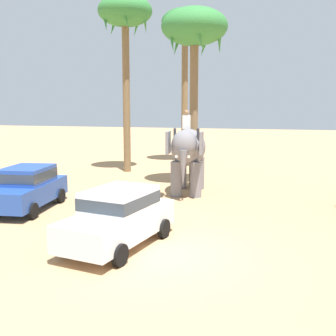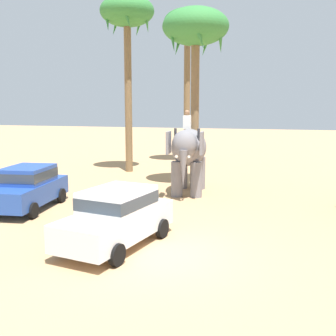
{
  "view_description": "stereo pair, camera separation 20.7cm",
  "coord_description": "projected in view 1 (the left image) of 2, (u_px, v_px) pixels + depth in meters",
  "views": [
    {
      "loc": [
        3.06,
        -10.59,
        4.14
      ],
      "look_at": [
        -1.05,
        5.26,
        1.6
      ],
      "focal_mm": 44.18,
      "sensor_mm": 36.0,
      "label": 1
    },
    {
      "loc": [
        3.27,
        -10.54,
        4.14
      ],
      "look_at": [
        -1.05,
        5.26,
        1.6
      ],
      "focal_mm": 44.18,
      "sensor_mm": 36.0,
      "label": 2
    }
  ],
  "objects": [
    {
      "name": "ground_plane",
      "position": [
        157.0,
        254.0,
        11.52
      ],
      "size": [
        120.0,
        120.0,
        0.0
      ],
      "primitive_type": "plane",
      "color": "tan"
    },
    {
      "name": "car_sedan_foreground",
      "position": [
        119.0,
        215.0,
        12.04
      ],
      "size": [
        2.46,
        4.35,
        1.7
      ],
      "color": "white",
      "rests_on": "ground"
    },
    {
      "name": "car_parked_far_side",
      "position": [
        27.0,
        186.0,
        16.29
      ],
      "size": [
        2.22,
        4.26,
        1.7
      ],
      "color": "#23479E",
      "rests_on": "ground"
    },
    {
      "name": "elephant_with_mahout",
      "position": [
        188.0,
        151.0,
        19.03
      ],
      "size": [
        1.92,
        3.95,
        3.88
      ],
      "color": "slate",
      "rests_on": "ground"
    },
    {
      "name": "palm_tree_behind_elephant",
      "position": [
        185.0,
        28.0,
        27.98
      ],
      "size": [
        3.2,
        3.2,
        10.55
      ],
      "color": "brown",
      "rests_on": "ground"
    },
    {
      "name": "palm_tree_near_hut",
      "position": [
        125.0,
        18.0,
        24.25
      ],
      "size": [
        3.2,
        3.2,
        10.45
      ],
      "color": "brown",
      "rests_on": "ground"
    },
    {
      "name": "palm_tree_left_of_road",
      "position": [
        194.0,
        32.0,
        19.82
      ],
      "size": [
        3.2,
        3.2,
        8.72
      ],
      "color": "brown",
      "rests_on": "ground"
    }
  ]
}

